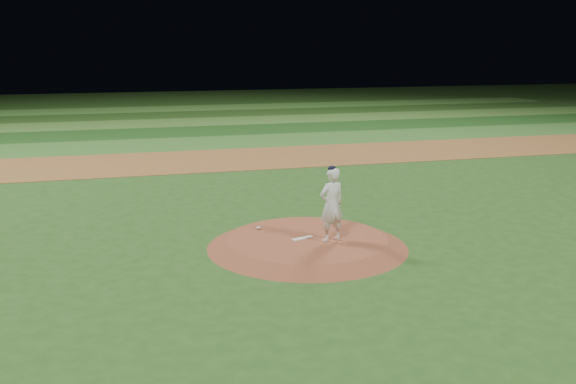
{
  "coord_description": "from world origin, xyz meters",
  "views": [
    {
      "loc": [
        -4.98,
        -16.09,
        5.46
      ],
      "look_at": [
        0.0,
        2.0,
        1.1
      ],
      "focal_mm": 40.0,
      "sensor_mm": 36.0,
      "label": 1
    }
  ],
  "objects_px": {
    "pitching_rubber": "(302,238)",
    "pitcher_on_mound": "(332,204)",
    "pitchers_mound": "(307,242)",
    "rosin_bag": "(259,228)"
  },
  "relations": [
    {
      "from": "pitching_rubber",
      "to": "pitcher_on_mound",
      "type": "distance_m",
      "value": 1.28
    },
    {
      "from": "pitcher_on_mound",
      "to": "pitchers_mound",
      "type": "bearing_deg",
      "value": 143.51
    },
    {
      "from": "pitching_rubber",
      "to": "pitchers_mound",
      "type": "bearing_deg",
      "value": -7.86
    },
    {
      "from": "pitching_rubber",
      "to": "pitcher_on_mound",
      "type": "xyz_separation_m",
      "value": [
        0.7,
        -0.37,
        1.0
      ]
    },
    {
      "from": "pitching_rubber",
      "to": "rosin_bag",
      "type": "relative_size",
      "value": 4.66
    },
    {
      "from": "pitchers_mound",
      "to": "pitcher_on_mound",
      "type": "height_order",
      "value": "pitcher_on_mound"
    },
    {
      "from": "pitching_rubber",
      "to": "rosin_bag",
      "type": "xyz_separation_m",
      "value": [
        -0.95,
        1.23,
        0.02
      ]
    },
    {
      "from": "pitchers_mound",
      "to": "pitching_rubber",
      "type": "bearing_deg",
      "value": -168.39
    },
    {
      "from": "pitching_rubber",
      "to": "pitcher_on_mound",
      "type": "relative_size",
      "value": 0.3
    },
    {
      "from": "pitchers_mound",
      "to": "rosin_bag",
      "type": "xyz_separation_m",
      "value": [
        -1.1,
        1.2,
        0.16
      ]
    }
  ]
}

